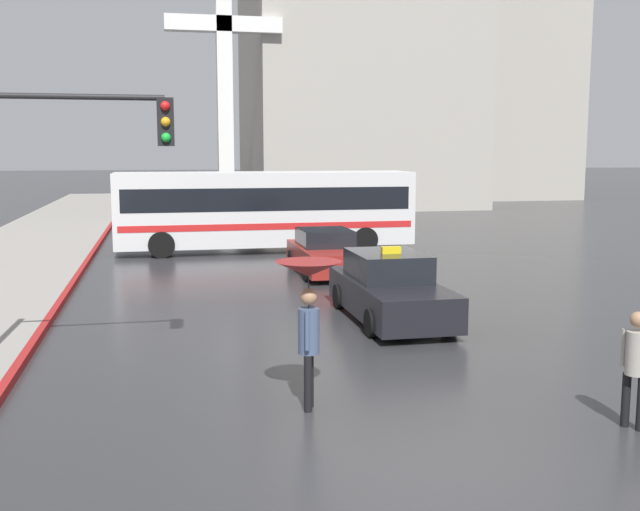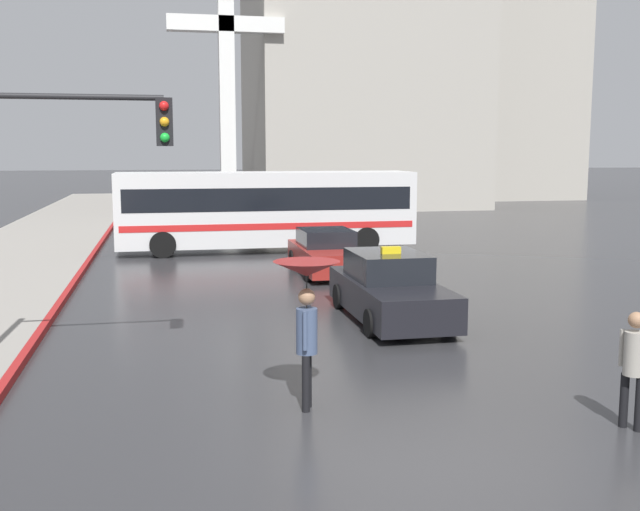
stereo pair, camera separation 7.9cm
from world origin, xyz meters
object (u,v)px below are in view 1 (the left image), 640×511
object	(u,v)px
pedestrian_man	(636,361)
city_bus	(265,207)
sedan_red	(326,253)
pedestrian_with_umbrella	(309,294)
taxi	(390,290)
monument_cross	(224,66)
traffic_light	(50,171)

from	to	relation	value
pedestrian_man	city_bus	bearing A→B (deg)	157.21
sedan_red	pedestrian_with_umbrella	distance (m)	12.63
taxi	sedan_red	distance (m)	6.69
taxi	city_bus	size ratio (longest dim) A/B	0.42
taxi	pedestrian_man	bearing A→B (deg)	100.11
taxi	sedan_red	xyz separation A→B (m)	(-0.02, 6.69, -0.06)
sedan_red	city_bus	world-z (taller)	city_bus
city_bus	pedestrian_with_umbrella	distance (m)	18.13
sedan_red	taxi	bearing A→B (deg)	90.19
monument_cross	pedestrian_man	bearing A→B (deg)	-86.10
sedan_red	pedestrian_man	xyz separation A→B (m)	(1.32, -13.94, 0.33)
taxi	city_bus	distance (m)	12.59
monument_cross	pedestrian_with_umbrella	bearing A→B (deg)	-92.93
taxi	traffic_light	bearing A→B (deg)	24.52
pedestrian_man	monument_cross	bearing A→B (deg)	154.09
traffic_light	monument_cross	distance (m)	33.27
city_bus	taxi	bearing A→B (deg)	-174.70
taxi	traffic_light	distance (m)	8.03
monument_cross	city_bus	bearing A→B (deg)	-89.81
taxi	sedan_red	bearing A→B (deg)	-89.81
sedan_red	pedestrian_with_umbrella	bearing A→B (deg)	76.41
city_bus	traffic_light	xyz separation A→B (m)	(-5.70, -15.62, 1.83)
sedan_red	monument_cross	bearing A→B (deg)	-87.02
city_bus	traffic_light	distance (m)	16.73
traffic_light	taxi	bearing A→B (deg)	24.52
sedan_red	pedestrian_man	size ratio (longest dim) A/B	2.59
traffic_light	sedan_red	bearing A→B (deg)	55.19
traffic_light	pedestrian_man	bearing A→B (deg)	-26.94
pedestrian_man	taxi	bearing A→B (deg)	160.29
sedan_red	traffic_light	distance (m)	12.29
taxi	monument_cross	world-z (taller)	monument_cross
city_bus	traffic_light	size ratio (longest dim) A/B	2.25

